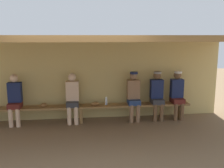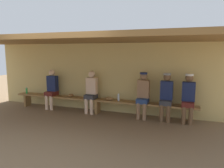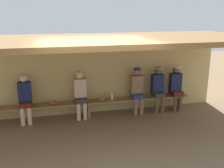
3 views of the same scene
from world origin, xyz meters
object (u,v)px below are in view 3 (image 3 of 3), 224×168
Objects in this scene: bench at (88,104)px; player_with_sunglasses at (80,93)px; player_middle at (25,97)px; player_rightmost at (158,87)px; baseball_glove_tan at (102,99)px; player_in_blue at (176,86)px; water_bottle_orange at (112,96)px; baseball_glove_worn at (53,102)px; player_in_white at (137,88)px.

bench is 0.40m from player_with_sunglasses.
player_rightmost is at bearing 0.01° from player_middle.
baseball_glove_tan is at bearing -1.07° from bench.
player_middle is 3.80m from player_rightmost.
baseball_glove_tan is at bearing -0.29° from player_middle.
player_rightmost reaches higher than baseball_glove_tan.
bench is 4.49× the size of player_middle.
player_in_blue is 6.27× the size of water_bottle_orange.
player_rightmost is 5.60× the size of baseball_glove_tan.
baseball_glove_tan is at bearing 79.64° from baseball_glove_worn.
water_bottle_orange is at bearing -4.16° from baseball_glove_tan.
player_rightmost reaches higher than bench.
player_middle is 0.99× the size of player_in_white.
player_in_white reaches higher than player_middle.
baseball_glove_tan is (-1.71, -0.01, -0.24)m from player_rightmost.
player_in_blue is (2.68, 0.00, 0.36)m from bench.
player_in_blue reaches higher than player_middle.
player_rightmost is at bearing 0.01° from player_with_sunglasses.
player_in_white reaches higher than baseball_glove_worn.
player_with_sunglasses is 1.66m from player_in_white.
player_in_blue is 2.30m from baseball_glove_tan.
player_middle is 2.10m from baseball_glove_tan.
water_bottle_orange is at bearing 179.46° from player_in_blue.
player_in_white is 1.08m from baseball_glove_tan.
water_bottle_orange reaches higher than bench.
player_rightmost is 1.42m from water_bottle_orange.
bench is at bearing 169.10° from baseball_glove_tan.
player_middle is 1.00× the size of player_with_sunglasses.
player_with_sunglasses is at bearing 179.18° from bench.
player_in_blue reaches higher than player_with_sunglasses.
baseball_glove_worn is (-3.07, 0.03, -0.24)m from player_rightmost.
player_middle is at bearing 179.90° from bench.
water_bottle_orange is (0.90, 0.02, -0.17)m from player_with_sunglasses.
player_in_blue is at bearing 0.00° from player_in_white.
player_middle is at bearing -179.99° from player_in_blue.
player_in_white is (3.14, 0.00, 0.02)m from player_middle.
bench is 27.97× the size of water_bottle_orange.
water_bottle_orange is (2.39, 0.02, -0.17)m from player_middle.
baseball_glove_worn is (-1.66, 0.01, -0.06)m from water_bottle_orange.
water_bottle_orange is (0.69, 0.02, 0.17)m from bench.
water_bottle_orange is 1.66m from baseball_glove_worn.
water_bottle_orange is (-1.99, 0.02, -0.18)m from player_in_blue.
baseball_glove_tan is 1.00× the size of baseball_glove_worn.
player_in_white is 5.60× the size of baseball_glove_worn.
player_with_sunglasses is 2.32m from player_rightmost.
water_bottle_orange is (-0.75, 0.02, -0.18)m from player_in_white.
baseball_glove_worn is at bearing 178.11° from bench.
baseball_glove_worn is (0.72, 0.03, -0.22)m from player_middle.
player_middle is 3.14m from player_in_white.
bench is at bearing -179.86° from player_in_white.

